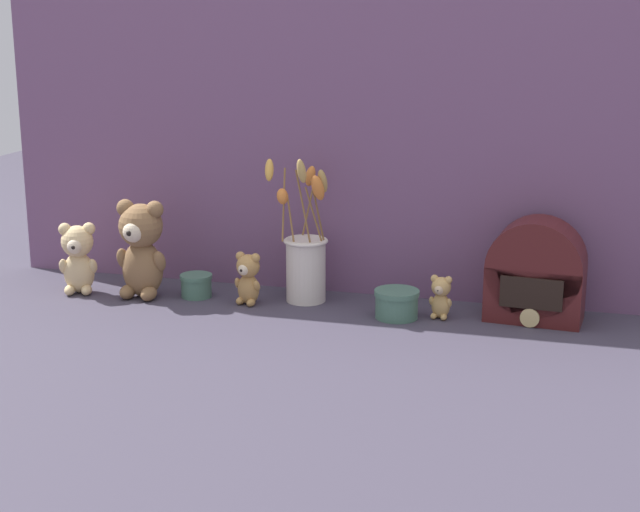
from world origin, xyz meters
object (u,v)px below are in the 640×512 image
(teddy_bear_large, at_px, (141,247))
(decorative_tin_tall, at_px, (396,304))
(teddy_bear_tiny, at_px, (441,296))
(decorative_tin_short, at_px, (196,285))
(teddy_bear_small, at_px, (248,277))
(vintage_radio, at_px, (536,276))
(teddy_bear_medium, at_px, (78,257))
(flower_vase, at_px, (306,259))

(teddy_bear_large, height_order, decorative_tin_tall, teddy_bear_large)
(teddy_bear_tiny, height_order, decorative_tin_short, teddy_bear_tiny)
(teddy_bear_tiny, distance_m, decorative_tin_tall, 0.10)
(teddy_bear_small, height_order, decorative_tin_tall, teddy_bear_small)
(vintage_radio, bearing_deg, teddy_bear_medium, -175.63)
(teddy_bear_medium, bearing_deg, decorative_tin_short, 9.05)
(decorative_tin_tall, xyz_separation_m, decorative_tin_short, (-0.48, 0.04, -0.00))
(teddy_bear_tiny, height_order, decorative_tin_tall, teddy_bear_tiny)
(teddy_bear_large, relative_size, teddy_bear_small, 1.90)
(teddy_bear_large, distance_m, teddy_bear_medium, 0.16)
(teddy_bear_tiny, bearing_deg, teddy_bear_small, -178.21)
(teddy_bear_medium, bearing_deg, teddy_bear_small, 3.11)
(teddy_bear_medium, relative_size, decorative_tin_short, 2.25)
(teddy_bear_large, height_order, teddy_bear_medium, teddy_bear_large)
(teddy_bear_small, distance_m, flower_vase, 0.14)
(teddy_bear_tiny, relative_size, vintage_radio, 0.43)
(vintage_radio, bearing_deg, teddy_bear_tiny, -167.41)
(teddy_bear_large, xyz_separation_m, teddy_bear_tiny, (0.70, 0.02, -0.07))
(flower_vase, xyz_separation_m, vintage_radio, (0.52, -0.00, -0.00))
(decorative_tin_tall, relative_size, decorative_tin_short, 1.31)
(teddy_bear_large, distance_m, decorative_tin_short, 0.16)
(teddy_bear_small, bearing_deg, decorative_tin_tall, -2.15)
(teddy_bear_small, bearing_deg, vintage_radio, 5.18)
(teddy_bear_small, xyz_separation_m, decorative_tin_short, (-0.14, 0.02, -0.04))
(teddy_bear_large, bearing_deg, teddy_bear_tiny, 1.95)
(teddy_bear_tiny, relative_size, flower_vase, 0.28)
(teddy_bear_large, height_order, teddy_bear_small, teddy_bear_large)
(teddy_bear_medium, height_order, decorative_tin_short, teddy_bear_medium)
(teddy_bear_small, bearing_deg, flower_vase, 25.89)
(teddy_bear_tiny, relative_size, decorative_tin_short, 1.28)
(teddy_bear_large, bearing_deg, teddy_bear_medium, -175.47)
(teddy_bear_large, bearing_deg, vintage_radio, 4.34)
(vintage_radio, bearing_deg, decorative_tin_tall, -166.28)
(teddy_bear_small, distance_m, decorative_tin_short, 0.14)
(teddy_bear_medium, xyz_separation_m, teddy_bear_small, (0.42, 0.02, -0.03))
(teddy_bear_small, relative_size, decorative_tin_short, 1.61)
(teddy_bear_medium, height_order, flower_vase, flower_vase)
(teddy_bear_small, relative_size, teddy_bear_tiny, 1.26)
(teddy_bear_small, xyz_separation_m, teddy_bear_tiny, (0.44, 0.01, -0.01))
(teddy_bear_large, relative_size, teddy_bear_medium, 1.36)
(flower_vase, bearing_deg, teddy_bear_tiny, -7.92)
(teddy_bear_small, relative_size, vintage_radio, 0.54)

